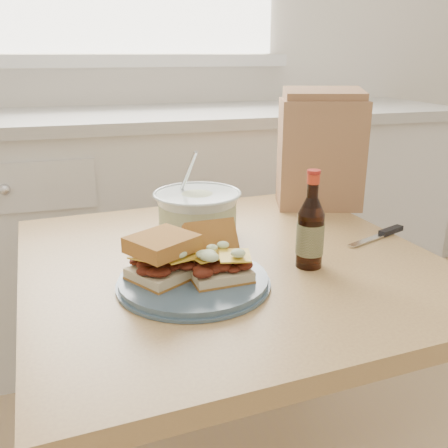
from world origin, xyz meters
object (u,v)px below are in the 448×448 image
object	(u,v)px
beer_bottle	(310,231)
paper_bag	(320,154)
plate	(194,281)
dining_table	(230,301)
coleslaw_bowl	(198,214)

from	to	relation	value
beer_bottle	paper_bag	bearing A→B (deg)	76.24
paper_bag	plate	bearing A→B (deg)	-120.72
dining_table	beer_bottle	distance (m)	0.25
plate	coleslaw_bowl	xyz separation A→B (m)	(0.07, 0.27, 0.05)
dining_table	paper_bag	xyz separation A→B (m)	(0.37, 0.31, 0.26)
paper_bag	beer_bottle	bearing A→B (deg)	-101.17
plate	paper_bag	bearing A→B (deg)	41.47
dining_table	beer_bottle	xyz separation A→B (m)	(0.14, -0.09, 0.18)
plate	coleslaw_bowl	size ratio (longest dim) A/B	1.35
paper_bag	coleslaw_bowl	bearing A→B (deg)	-141.45
coleslaw_bowl	dining_table	bearing A→B (deg)	-77.81
beer_bottle	paper_bag	xyz separation A→B (m)	(0.22, 0.40, 0.07)
plate	paper_bag	world-z (taller)	paper_bag
coleslaw_bowl	plate	bearing A→B (deg)	-105.57
beer_bottle	paper_bag	distance (m)	0.46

